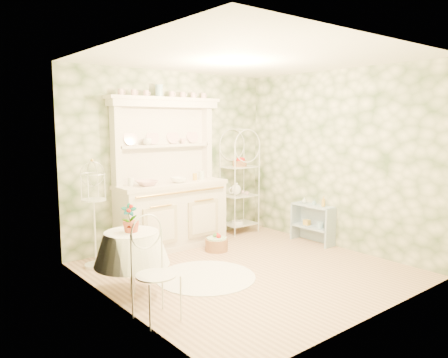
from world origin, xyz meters
TOP-DOWN VIEW (x-y plane):
  - floor at (0.00, 0.00)m, footprint 3.60×3.60m
  - ceiling at (0.00, 0.00)m, footprint 3.60×3.60m
  - wall_left at (-1.80, 0.00)m, footprint 3.60×3.60m
  - wall_right at (1.80, 0.00)m, footprint 3.60×3.60m
  - wall_back at (0.00, 1.80)m, footprint 3.60×3.60m
  - wall_front at (0.00, -1.80)m, footprint 3.60×3.60m
  - kitchen_dresser at (-0.20, 1.52)m, footprint 1.87×0.61m
  - bakers_rack at (1.22, 1.57)m, footprint 0.61×0.44m
  - side_shelf at (1.68, 0.32)m, footprint 0.26×0.68m
  - round_table at (-1.54, 0.24)m, footprint 0.73×0.73m
  - cafe_chair at (-1.66, -0.50)m, footprint 0.48×0.48m
  - birdcage_stand at (-1.49, 1.38)m, footprint 0.34×0.34m
  - floor_basket at (0.21, 0.94)m, footprint 0.45×0.45m
  - lace_rug at (-0.59, 0.14)m, footprint 1.26×1.26m
  - bowl_floral at (-0.66, 1.46)m, footprint 0.32×0.32m
  - bowl_white at (-0.12, 1.43)m, footprint 0.32×0.32m
  - cup_left at (-0.51, 1.67)m, footprint 0.14×0.14m
  - cup_right at (0.13, 1.68)m, footprint 0.12×0.12m
  - potted_geranium at (-1.57, 0.21)m, footprint 0.20×0.17m
  - bottle_amber at (1.68, 0.12)m, footprint 0.06×0.06m
  - bottle_blue at (1.67, 0.29)m, footprint 0.05×0.05m
  - bottle_glass at (1.68, 0.51)m, footprint 0.10×0.10m

SIDE VIEW (x-z plane):
  - floor at x=0.00m, z-range 0.00..0.00m
  - lace_rug at x=-0.59m, z-range 0.00..0.01m
  - floor_basket at x=0.21m, z-range 0.00..0.22m
  - side_shelf at x=1.68m, z-range 0.00..0.58m
  - round_table at x=-1.54m, z-range 0.00..0.71m
  - cafe_chair at x=-1.66m, z-range 0.00..1.00m
  - bottle_glass at x=1.68m, z-range 0.60..0.69m
  - bottle_blue at x=1.67m, z-range 0.60..0.70m
  - birdcage_stand at x=-1.49m, z-range 0.00..1.34m
  - bottle_amber at x=1.68m, z-range 0.60..0.76m
  - potted_geranium at x=-1.57m, z-range 0.69..1.01m
  - bakers_rack at x=1.22m, z-range 0.00..1.92m
  - bowl_floral at x=-0.66m, z-range 0.98..1.05m
  - bowl_white at x=-0.12m, z-range 0.98..1.06m
  - kitchen_dresser at x=-0.20m, z-range 0.00..2.29m
  - wall_left at x=-1.80m, z-range 1.35..1.35m
  - wall_right at x=1.80m, z-range 1.35..1.35m
  - wall_back at x=0.00m, z-range 1.35..1.35m
  - wall_front at x=0.00m, z-range 1.35..1.35m
  - cup_left at x=-0.51m, z-range 1.56..1.66m
  - cup_right at x=0.13m, z-range 1.57..1.65m
  - ceiling at x=0.00m, z-range 2.70..2.70m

